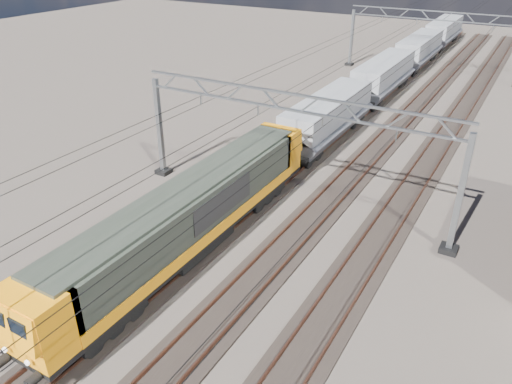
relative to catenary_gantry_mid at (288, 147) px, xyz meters
The scene contains 13 objects.
ground 5.59m from the catenary_gantry_mid, 90.00° to the right, with size 160.00×160.00×0.00m, color black.
track_outer_west 8.17m from the catenary_gantry_mid, 146.31° to the right, with size 2.60×140.00×0.30m.
track_loco 5.89m from the catenary_gantry_mid, 116.57° to the right, with size 2.60×140.00×0.30m.
track_inner_east 5.89m from the catenary_gantry_mid, 63.43° to the right, with size 2.60×140.00×0.30m.
track_outer_east 8.17m from the catenary_gantry_mid, 33.69° to the right, with size 2.60×140.00×0.30m.
catenary_gantry_mid is the anchor object (origin of this frame).
catenary_gantry_far 36.00m from the catenary_gantry_mid, 90.00° to the left, with size 19.90×0.90×7.11m.
overhead_wires 4.40m from the catenary_gantry_mid, 90.00° to the left, with size 12.03×140.00×0.53m.
locomotive 7.23m from the catenary_gantry_mid, 106.46° to the right, with size 2.76×21.10×3.62m.
hopper_wagon_lead 11.23m from the catenary_gantry_mid, 100.38° to the left, with size 3.38×13.00×3.25m.
hopper_wagon_mid 25.26m from the catenary_gantry_mid, 94.55° to the left, with size 3.38×13.00×3.25m.
hopper_wagon_third 39.41m from the catenary_gantry_mid, 92.91° to the left, with size 3.38×13.00×3.25m.
hopper_wagon_fourth 53.59m from the catenary_gantry_mid, 92.14° to the left, with size 3.38×13.00×3.25m.
Camera 1 is at (11.61, -19.78, 14.89)m, focal length 35.00 mm.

